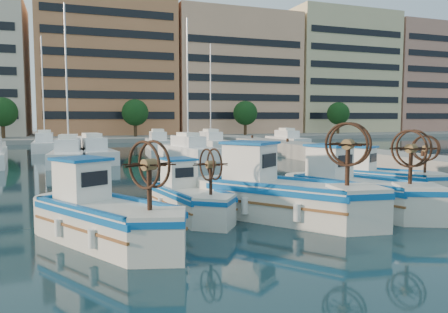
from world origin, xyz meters
TOP-DOWN VIEW (x-y plane):
  - ground at (0.00, 0.00)m, footprint 300.00×300.00m
  - quay at (13.00, 8.00)m, footprint 3.00×60.00m
  - waterfront at (9.23, 65.04)m, footprint 180.00×40.00m
  - yacht_marina at (-2.36, 27.43)m, footprint 39.04×24.10m
  - fishing_boat_a at (-4.95, -1.29)m, footprint 3.69×4.64m
  - fishing_boat_b at (-1.97, 1.04)m, footprint 2.13×3.97m
  - fishing_boat_c at (0.76, -0.45)m, footprint 4.59×5.18m
  - fishing_boat_d at (3.84, -0.21)m, footprint 3.40×4.91m
  - fishing_boat_e at (7.20, 2.44)m, footprint 3.57×4.30m

SIDE VIEW (x-z plane):
  - ground at x=0.00m, z-range 0.00..0.00m
  - yacht_marina at x=-2.36m, z-range -5.22..6.28m
  - quay at x=13.00m, z-range 0.00..1.20m
  - fishing_boat_b at x=-1.97m, z-range -0.54..1.87m
  - fishing_boat_e at x=7.20m, z-range -0.59..2.03m
  - fishing_boat_a at x=-4.95m, z-range -0.63..2.18m
  - fishing_boat_d at x=3.84m, z-range -0.66..2.30m
  - fishing_boat_c at x=0.76m, z-range -0.72..2.49m
  - waterfront at x=9.23m, z-range -1.70..23.90m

